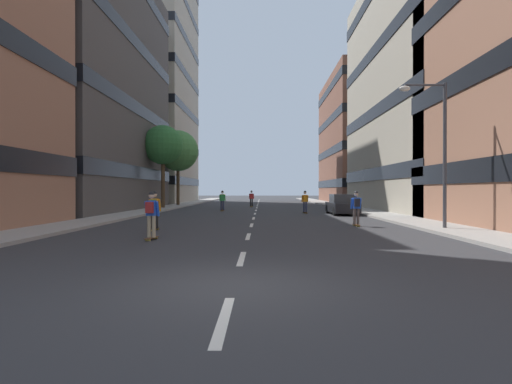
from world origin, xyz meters
name	(u,v)px	position (x,y,z in m)	size (l,w,h in m)	color
ground_plane	(256,209)	(0.00, 30.29, 0.00)	(181.75, 181.75, 0.00)	#333335
sidewalk_left	(171,207)	(-9.01, 34.08, 0.07)	(2.58, 83.30, 0.14)	#9E9991
sidewalk_right	(343,207)	(9.01, 34.08, 0.07)	(2.58, 83.30, 0.14)	#9E9991
lane_markings	(257,208)	(0.00, 33.00, 0.00)	(0.16, 72.20, 0.01)	silver
building_left_mid	(49,83)	(-18.32, 27.24, 11.27)	(16.17, 22.14, 22.35)	#4C4744
building_left_far	(134,81)	(-18.32, 50.68, 17.93)	(16.17, 18.48, 35.67)	#B2A893
building_right_mid	(466,87)	(18.32, 27.24, 10.79)	(16.17, 21.63, 21.40)	#B2A893
building_right_far	(384,140)	(18.32, 50.68, 9.20)	(16.17, 20.20, 18.22)	brown
parked_car_near	(342,205)	(6.51, 22.05, 0.70)	(1.82, 4.40, 1.52)	black
street_tree_near	(163,145)	(-9.01, 30.53, 6.13)	(3.79, 3.79, 7.93)	#4C3823
street_tree_mid	(178,151)	(-9.01, 37.38, 6.26)	(4.63, 4.63, 8.46)	#4C3823
streetlamp_right	(437,139)	(8.38, 10.33, 4.14)	(2.13, 0.30, 6.50)	#3F3F44
skater_0	(222,199)	(-3.10, 28.90, 1.02)	(0.54, 0.91, 1.78)	brown
skater_1	(222,200)	(-2.90, 26.74, 0.98)	(0.54, 0.91, 1.78)	brown
skater_2	(154,208)	(-4.30, 10.19, 1.02)	(0.54, 0.91, 1.78)	brown
skater_3	(305,201)	(3.93, 23.62, 0.98)	(0.56, 0.92, 1.78)	brown
skater_4	(151,212)	(-3.51, 6.85, 1.02)	(0.56, 0.92, 1.78)	brown
skater_5	(356,206)	(5.31, 12.52, 1.02)	(0.54, 0.91, 1.78)	brown
skater_6	(251,198)	(-0.60, 35.38, 0.98)	(0.56, 0.92, 1.78)	brown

